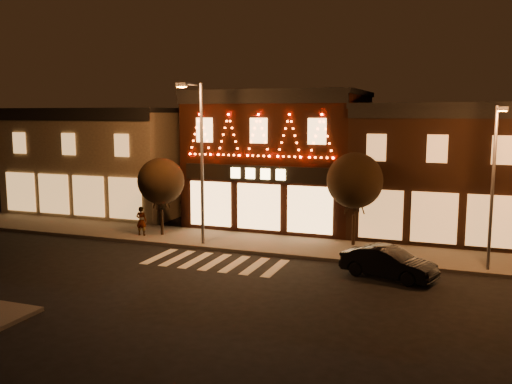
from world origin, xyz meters
The scene contains 11 objects.
ground centered at (0.00, 0.00, 0.00)m, with size 120.00×120.00×0.00m, color black.
sidewalk_far centered at (2.00, 8.00, 0.07)m, with size 44.00×4.00×0.15m, color #47423D.
building_left centered at (-13.00, 13.99, 3.66)m, with size 12.20×8.28×7.30m.
building_pulp centered at (0.00, 13.98, 4.16)m, with size 10.20×8.34×8.30m.
building_right_a centered at (9.50, 13.99, 3.76)m, with size 9.20×8.28×7.50m.
streetlamp_mid centered at (-1.98, 6.47, 5.04)m, with size 0.58×1.91×8.33m.
streetlamp_right centered at (11.98, 6.43, 4.33)m, with size 0.46×1.63×7.12m.
tree_left centered at (-5.02, 7.78, 3.20)m, with size 2.61×2.61×4.36m.
tree_right centered at (5.58, 9.11, 3.53)m, with size 2.89×2.89×4.83m.
dark_sedan centered at (7.95, 4.29, 0.66)m, with size 1.40×4.03×1.33m, color black.
pedestrian centered at (-6.00, 7.19, 0.98)m, with size 0.60×0.40×1.65m, color gray.
Camera 1 is at (10.56, -18.86, 6.95)m, focal length 38.49 mm.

